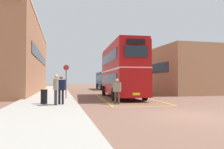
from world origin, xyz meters
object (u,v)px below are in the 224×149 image
(double_decker_bus, at_px, (121,70))
(pedestrian_waiting_near, at_px, (56,87))
(litter_bin, at_px, (44,96))
(single_deck_bus, at_px, (106,80))
(pedestrian_waiting_far, at_px, (61,87))
(bus_stop_sign, at_px, (66,78))
(pedestrian_boarding, at_px, (117,89))

(double_decker_bus, distance_m, pedestrian_waiting_near, 8.45)
(litter_bin, bearing_deg, single_deck_bus, 68.86)
(litter_bin, bearing_deg, pedestrian_waiting_far, -27.35)
(pedestrian_waiting_far, height_order, bus_stop_sign, bus_stop_sign)
(single_deck_bus, relative_size, litter_bin, 9.67)
(double_decker_bus, bearing_deg, pedestrian_waiting_near, -133.28)
(single_deck_bus, relative_size, bus_stop_sign, 3.29)
(pedestrian_waiting_near, distance_m, pedestrian_waiting_far, 0.48)
(pedestrian_boarding, bearing_deg, pedestrian_waiting_far, -172.80)
(pedestrian_waiting_near, bearing_deg, pedestrian_waiting_far, 50.47)
(pedestrian_boarding, distance_m, pedestrian_waiting_far, 3.64)
(single_deck_bus, distance_m, pedestrian_waiting_far, 24.17)
(double_decker_bus, bearing_deg, bus_stop_sign, -163.38)
(double_decker_bus, relative_size, pedestrian_waiting_near, 5.57)
(pedestrian_waiting_far, relative_size, bus_stop_sign, 0.65)
(single_deck_bus, bearing_deg, litter_bin, -111.14)
(double_decker_bus, distance_m, single_deck_bus, 17.37)
(pedestrian_waiting_near, xyz_separation_m, litter_bin, (-0.72, 0.89, -0.59))
(pedestrian_waiting_far, distance_m, litter_bin, 1.27)
(bus_stop_sign, bearing_deg, pedestrian_waiting_near, -98.83)
(double_decker_bus, relative_size, litter_bin, 11.01)
(single_deck_bus, distance_m, pedestrian_boarding, 22.84)
(pedestrian_boarding, bearing_deg, single_deck_bus, 79.81)
(single_deck_bus, height_order, litter_bin, single_deck_bus)
(pedestrian_boarding, relative_size, litter_bin, 1.87)
(pedestrian_waiting_near, xyz_separation_m, bus_stop_sign, (0.71, 4.58, 0.56))
(pedestrian_boarding, relative_size, pedestrian_waiting_far, 0.97)
(single_deck_bus, distance_m, litter_bin, 24.03)
(single_deck_bus, relative_size, pedestrian_waiting_far, 5.05)
(litter_bin, bearing_deg, bus_stop_sign, 68.84)
(double_decker_bus, height_order, litter_bin, double_decker_bus)
(double_decker_bus, distance_m, bus_stop_sign, 5.29)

